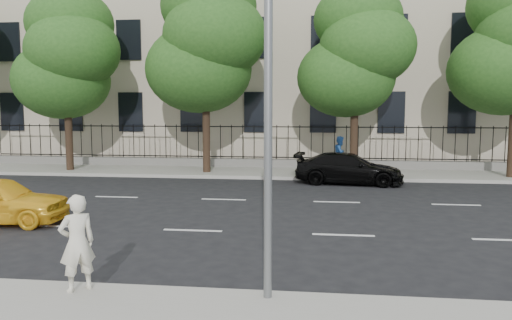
{
  "coord_description": "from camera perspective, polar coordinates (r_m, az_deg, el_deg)",
  "views": [
    {
      "loc": [
        3.28,
        -10.32,
        3.34
      ],
      "look_at": [
        1.66,
        3.0,
        1.88
      ],
      "focal_mm": 35.0,
      "sensor_mm": 36.0,
      "label": 1
    }
  ],
  "objects": [
    {
      "name": "woman_near",
      "position": [
        9.21,
        -19.77,
        -8.9
      ],
      "size": [
        0.73,
        0.72,
        1.69
      ],
      "primitive_type": "imported",
      "rotation": [
        0.0,
        0.0,
        3.89
      ],
      "color": "silver",
      "rests_on": "near_sidewalk"
    },
    {
      "name": "iron_fence",
      "position": [
        26.36,
        -0.22,
        0.34
      ],
      "size": [
        30.0,
        0.5,
        2.2
      ],
      "color": "slate",
      "rests_on": "far_sidewalk"
    },
    {
      "name": "ground",
      "position": [
        11.33,
        -10.4,
        -11.03
      ],
      "size": [
        120.0,
        120.0,
        0.0
      ],
      "primitive_type": "plane",
      "color": "black",
      "rests_on": "ground"
    },
    {
      "name": "lane_markings",
      "position": [
        15.78,
        -5.23,
        -6.01
      ],
      "size": [
        49.6,
        4.62,
        0.01
      ],
      "primitive_type": null,
      "color": "silver",
      "rests_on": "ground"
    },
    {
      "name": "far_sidewalk",
      "position": [
        24.76,
        -0.72,
        -1.37
      ],
      "size": [
        60.0,
        4.0,
        0.15
      ],
      "primitive_type": "cube",
      "color": "gray",
      "rests_on": "ground"
    },
    {
      "name": "pedestrian_far",
      "position": [
        25.3,
        9.61,
        0.79
      ],
      "size": [
        0.89,
        1.0,
        1.69
      ],
      "primitive_type": "imported",
      "rotation": [
        0.0,
        0.0,
        1.2
      ],
      "color": "navy",
      "rests_on": "far_sidewalk"
    },
    {
      "name": "tree_b",
      "position": [
        26.78,
        -20.69,
        11.17
      ],
      "size": [
        5.53,
        5.12,
        8.97
      ],
      "color": "#382619",
      "rests_on": "far_sidewalk"
    },
    {
      "name": "masonry_building",
      "position": [
        33.91,
        1.36,
        15.84
      ],
      "size": [
        34.6,
        12.11,
        18.5
      ],
      "color": "#BAAB94",
      "rests_on": "ground"
    },
    {
      "name": "tree_c",
      "position": [
        24.45,
        -5.63,
        13.39
      ],
      "size": [
        5.89,
        5.5,
        9.8
      ],
      "color": "#382619",
      "rests_on": "far_sidewalk"
    },
    {
      "name": "black_sedan",
      "position": [
        21.77,
        10.54,
        -0.95
      ],
      "size": [
        4.77,
        2.34,
        1.33
      ],
      "primitive_type": "imported",
      "rotation": [
        0.0,
        0.0,
        1.47
      ],
      "color": "black",
      "rests_on": "ground"
    },
    {
      "name": "tree_d",
      "position": [
        23.88,
        11.4,
        12.09
      ],
      "size": [
        5.34,
        4.94,
        8.84
      ],
      "color": "#382619",
      "rests_on": "far_sidewalk"
    }
  ]
}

